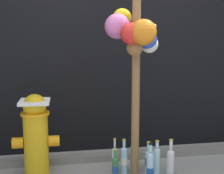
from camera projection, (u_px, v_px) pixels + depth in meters
building_wall at (108, 29)px, 4.02m from camera, size 10.00×0.20×3.02m
curb_strip at (115, 156)px, 3.81m from camera, size 8.00×0.12×0.08m
memorial_post at (134, 22)px, 3.15m from camera, size 0.53×0.57×2.63m
fire_hydrant at (36, 133)px, 3.36m from camera, size 0.48×0.31×0.85m
bottle_0 at (124, 159)px, 3.41m from camera, size 0.07×0.07×0.38m
bottle_1 at (115, 167)px, 3.31m from camera, size 0.07×0.07×0.31m
bottle_2 at (115, 159)px, 3.44m from camera, size 0.06×0.06×0.38m
bottle_3 at (133, 157)px, 3.52m from camera, size 0.06×0.06×0.35m
bottle_4 at (151, 159)px, 3.52m from camera, size 0.07×0.07×0.32m
bottle_5 at (150, 167)px, 3.21m from camera, size 0.07×0.07×0.40m
bottle_6 at (157, 159)px, 3.42m from camera, size 0.07×0.07×0.36m
bottle_7 at (148, 161)px, 3.40m from camera, size 0.07×0.07×0.36m
bottle_8 at (170, 161)px, 3.37m from camera, size 0.08×0.08×0.39m
litter_1 at (130, 159)px, 3.83m from camera, size 0.13×0.15×0.01m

